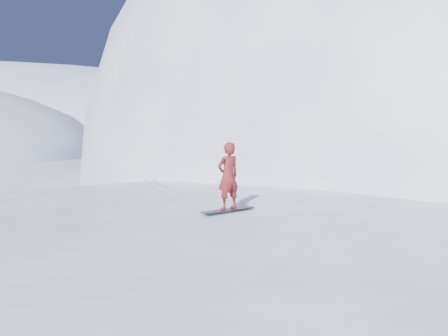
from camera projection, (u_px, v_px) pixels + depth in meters
name	position (u px, v px, depth m)	size (l,w,h in m)	color
ground	(216.00, 294.00, 14.15)	(400.00, 400.00, 0.00)	white
near_ridge	(236.00, 263.00, 17.23)	(36.00, 28.00, 4.80)	white
summit_peak	(443.00, 178.00, 42.39)	(60.00, 56.00, 56.00)	white
peak_shoulder	(329.00, 190.00, 35.08)	(28.00, 24.00, 18.00)	white
far_ridge_c	(2.00, 141.00, 118.29)	(140.00, 90.00, 36.00)	white
wind_bumps	(192.00, 272.00, 16.18)	(16.00, 14.40, 1.00)	white
snowboard	(228.00, 210.00, 14.02)	(1.67, 0.31, 0.03)	black
snowboarder	(228.00, 176.00, 13.93)	(0.69, 0.45, 1.89)	maroon
board_tracks	(164.00, 188.00, 18.44)	(1.90, 5.89, 0.04)	silver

